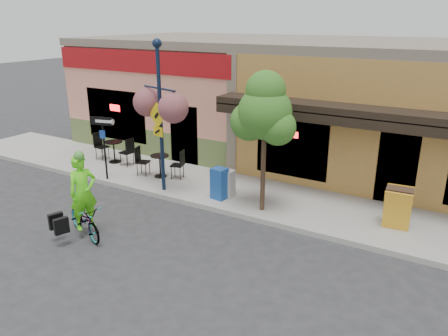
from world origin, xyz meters
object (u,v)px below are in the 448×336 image
at_px(building, 303,97).
at_px(newspaper_box_blue, 219,183).
at_px(one_way_sign, 105,148).
at_px(newspaper_box_grey, 227,183).
at_px(street_tree, 264,143).
at_px(cyclist_rider, 84,202).
at_px(bicycle, 85,220).
at_px(lamp_post, 161,118).

relative_size(building, newspaper_box_blue, 19.20).
xyz_separation_m(one_way_sign, newspaper_box_grey, (4.23, 0.74, -0.65)).
height_order(newspaper_box_blue, street_tree, street_tree).
distance_m(building, cyclist_rider, 10.14).
height_order(building, one_way_sign, building).
height_order(building, cyclist_rider, building).
xyz_separation_m(bicycle, one_way_sign, (-2.24, 3.04, 0.78)).
relative_size(cyclist_rider, street_tree, 0.49).
relative_size(cyclist_rider, newspaper_box_grey, 2.32).
bearing_deg(one_way_sign, newspaper_box_blue, -8.13).
relative_size(newspaper_box_grey, street_tree, 0.21).
relative_size(one_way_sign, street_tree, 0.54).
bearing_deg(lamp_post, cyclist_rider, -73.83).
bearing_deg(lamp_post, one_way_sign, -159.82).
xyz_separation_m(bicycle, newspaper_box_grey, (1.99, 3.78, 0.12)).
distance_m(one_way_sign, newspaper_box_grey, 4.35).
bearing_deg(one_way_sign, cyclist_rider, -67.63).
distance_m(cyclist_rider, lamp_post, 3.56).
relative_size(building, bicycle, 10.92).
bearing_deg(newspaper_box_grey, one_way_sign, -170.38).
bearing_deg(newspaper_box_grey, street_tree, -15.30).
bearing_deg(bicycle, lamp_post, 20.18).
bearing_deg(newspaper_box_blue, building, 95.96).
bearing_deg(cyclist_rider, one_way_sign, 57.15).
xyz_separation_m(one_way_sign, street_tree, (5.57, 0.38, 0.90)).
relative_size(lamp_post, newspaper_box_blue, 4.85).
height_order(bicycle, lamp_post, lamp_post).
height_order(lamp_post, street_tree, lamp_post).
relative_size(bicycle, street_tree, 0.42).
distance_m(lamp_post, newspaper_box_grey, 2.80).
bearing_deg(one_way_sign, lamp_post, -9.72).
distance_m(bicycle, cyclist_rider, 0.52).
height_order(one_way_sign, street_tree, street_tree).
relative_size(newspaper_box_blue, newspaper_box_grey, 1.15).
height_order(building, newspaper_box_blue, building).
distance_m(one_way_sign, newspaper_box_blue, 4.18).
height_order(building, bicycle, building).
xyz_separation_m(building, lamp_post, (-2.02, -6.62, 0.20)).
bearing_deg(one_way_sign, newspaper_box_grey, -4.74).
distance_m(one_way_sign, street_tree, 5.66).
bearing_deg(lamp_post, newspaper_box_blue, 23.66).
xyz_separation_m(lamp_post, one_way_sign, (-2.24, -0.19, -1.24)).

